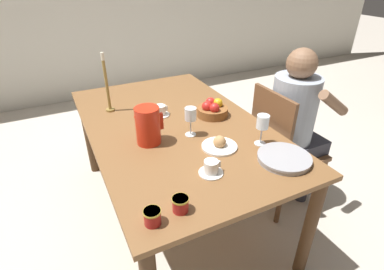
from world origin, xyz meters
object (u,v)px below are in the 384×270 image
object	(u,v)px
teacup_near_person	(211,168)
bread_plate	(220,144)
teacup_across	(161,111)
jam_jar_red	(152,216)
wine_glass_juice	(263,124)
chair_person_side	(281,148)
person_seated	(296,119)
red_pitcher	(148,125)
candlestick_tall	(107,88)
serving_tray	(284,158)
jam_jar_amber	(180,204)
wine_glass_water	(191,115)
fruit_bowl	(213,110)

from	to	relation	value
teacup_near_person	bread_plate	xyz separation A→B (m)	(0.16, 0.19, -0.01)
teacup_across	jam_jar_red	bearing A→B (deg)	-112.78
wine_glass_juice	chair_person_side	bearing A→B (deg)	28.40
person_seated	red_pitcher	bearing A→B (deg)	-95.37
candlestick_tall	serving_tray	bearing A→B (deg)	-56.34
person_seated	wine_glass_juice	size ratio (longest dim) A/B	6.61
teacup_across	jam_jar_amber	size ratio (longest dim) A/B	1.71
wine_glass_water	teacup_near_person	xyz separation A→B (m)	(-0.07, -0.38, -0.10)
teacup_near_person	candlestick_tall	xyz separation A→B (m)	(-0.28, 0.93, 0.13)
jam_jar_red	candlestick_tall	xyz separation A→B (m)	(0.09, 1.11, 0.13)
red_pitcher	candlestick_tall	size ratio (longest dim) A/B	0.53
candlestick_tall	bread_plate	bearing A→B (deg)	-59.69
wine_glass_juice	person_seated	bearing A→B (deg)	23.43
bread_plate	jam_jar_red	xyz separation A→B (m)	(-0.52, -0.37, 0.02)
chair_person_side	jam_jar_red	distance (m)	1.25
jam_jar_amber	jam_jar_red	bearing A→B (deg)	-172.72
teacup_near_person	fruit_bowl	size ratio (longest dim) A/B	0.59
person_seated	teacup_across	size ratio (longest dim) A/B	9.77
serving_tray	jam_jar_red	xyz separation A→B (m)	(-0.75, -0.11, 0.02)
jam_jar_red	teacup_near_person	bearing A→B (deg)	26.49
wine_glass_juice	candlestick_tall	bearing A→B (deg)	129.02
wine_glass_water	serving_tray	bearing A→B (deg)	-55.13
teacup_near_person	candlestick_tall	size ratio (longest dim) A/B	0.30
teacup_across	red_pitcher	bearing A→B (deg)	-121.68
wine_glass_juice	jam_jar_red	size ratio (longest dim) A/B	2.53
chair_person_side	jam_jar_amber	xyz separation A→B (m)	(-0.98, -0.48, 0.28)
jam_jar_amber	candlestick_tall	size ratio (longest dim) A/B	0.18
jam_jar_amber	wine_glass_juice	bearing A→B (deg)	24.41
serving_tray	person_seated	bearing A→B (deg)	40.78
jam_jar_amber	fruit_bowl	bearing A→B (deg)	52.16
jam_jar_amber	serving_tray	bearing A→B (deg)	8.35
wine_glass_juice	teacup_near_person	world-z (taller)	wine_glass_juice
chair_person_side	bread_plate	size ratio (longest dim) A/B	4.68
teacup_near_person	teacup_across	bearing A→B (deg)	89.13
teacup_near_person	serving_tray	world-z (taller)	teacup_near_person
chair_person_side	wine_glass_juice	bearing A→B (deg)	-61.60
teacup_across	serving_tray	bearing A→B (deg)	-64.07
teacup_across	serving_tray	xyz separation A→B (m)	(0.38, -0.78, -0.02)
serving_tray	bread_plate	bearing A→B (deg)	131.96
serving_tray	candlestick_tall	bearing A→B (deg)	123.66
bread_plate	jam_jar_amber	bearing A→B (deg)	-138.34
chair_person_side	wine_glass_water	world-z (taller)	chair_person_side
wine_glass_juice	jam_jar_red	xyz separation A→B (m)	(-0.74, -0.30, -0.09)
chair_person_side	teacup_across	size ratio (longest dim) A/B	7.66
chair_person_side	fruit_bowl	distance (m)	0.57
red_pitcher	bread_plate	distance (m)	0.41
red_pitcher	teacup_across	distance (m)	0.36
teacup_across	bread_plate	bearing A→B (deg)	-74.26
red_pitcher	jam_jar_red	size ratio (longest dim) A/B	3.04
wine_glass_juice	bread_plate	world-z (taller)	wine_glass_juice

